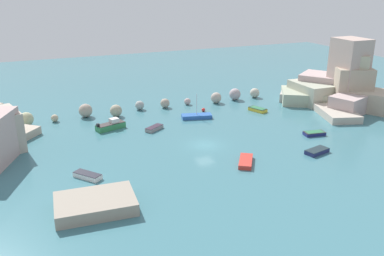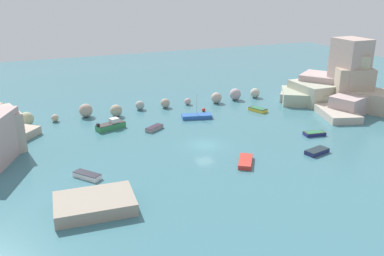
# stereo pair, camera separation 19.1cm
# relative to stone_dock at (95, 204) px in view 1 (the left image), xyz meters

# --- Properties ---
(cove_water) EXTENTS (160.00, 160.00, 0.00)m
(cove_water) POSITION_rel_stone_dock_xyz_m (17.50, 11.52, -0.66)
(cove_water) COLOR #3E747F
(cove_water) RESTS_ON ground
(cliff_headland_right) EXTENTS (18.16, 20.23, 12.28)m
(cliff_headland_right) POSITION_rel_stone_dock_xyz_m (48.74, 20.27, 2.56)
(cliff_headland_right) COLOR #BEA39F
(cliff_headland_right) RESTS_ON ground
(rock_breakwater) EXTENTS (44.53, 4.11, 2.28)m
(rock_breakwater) POSITION_rel_stone_dock_xyz_m (15.71, 30.53, 0.36)
(rock_breakwater) COLOR #B3B48B
(rock_breakwater) RESTS_ON ground
(stone_dock) EXTENTS (8.30, 6.03, 1.31)m
(stone_dock) POSITION_rel_stone_dock_xyz_m (0.00, 0.00, 0.00)
(stone_dock) COLOR gray
(stone_dock) RESTS_ON ground
(channel_buoy) EXTENTS (0.66, 0.66, 0.66)m
(channel_buoy) POSITION_rel_stone_dock_xyz_m (23.84, 26.03, -0.33)
(channel_buoy) COLOR red
(channel_buoy) RESTS_ON cove_water
(moored_boat_0) EXTENTS (3.32, 2.81, 0.59)m
(moored_boat_0) POSITION_rel_stone_dock_xyz_m (12.82, 20.29, -0.36)
(moored_boat_0) COLOR gray
(moored_boat_0) RESTS_ON cove_water
(moored_boat_1) EXTENTS (5.32, 3.02, 4.25)m
(moored_boat_1) POSITION_rel_stone_dock_xyz_m (21.24, 23.09, -0.32)
(moored_boat_1) COLOR #2C5EB3
(moored_boat_1) RESTS_ON cove_water
(moored_boat_2) EXTENTS (3.68, 2.31, 0.58)m
(moored_boat_2) POSITION_rel_stone_dock_xyz_m (30.19, 2.98, -0.37)
(moored_boat_2) COLOR navy
(moored_boat_2) RESTS_ON cove_water
(moored_boat_3) EXTENTS (4.86, 2.93, 1.62)m
(moored_boat_3) POSITION_rel_stone_dock_xyz_m (6.71, 23.36, -0.07)
(moored_boat_3) COLOR #368A50
(moored_boat_3) RESTS_ON cove_water
(moored_boat_4) EXTENTS (3.60, 4.32, 0.56)m
(moored_boat_4) POSITION_rel_stone_dock_xyz_m (19.66, 3.82, -0.37)
(moored_boat_4) COLOR red
(moored_boat_4) RESTS_ON cove_water
(moored_boat_5) EXTENTS (3.17, 3.54, 0.62)m
(moored_boat_5) POSITION_rel_stone_dock_xyz_m (0.44, 7.52, -0.35)
(moored_boat_5) COLOR white
(moored_boat_5) RESTS_ON cove_water
(moored_boat_6) EXTENTS (3.33, 1.97, 0.56)m
(moored_boat_6) POSITION_rel_stone_dock_xyz_m (34.32, 8.69, -0.37)
(moored_boat_6) COLOR navy
(moored_boat_6) RESTS_ON cove_water
(moored_boat_7) EXTENTS (2.58, 3.56, 0.61)m
(moored_boat_7) POSITION_rel_stone_dock_xyz_m (32.88, 22.49, -0.34)
(moored_boat_7) COLOR yellow
(moored_boat_7) RESTS_ON cove_water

